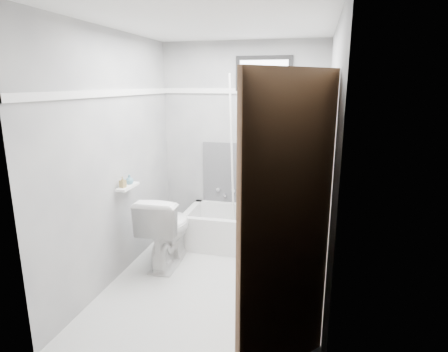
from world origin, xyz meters
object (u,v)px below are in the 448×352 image
(toilet, at_px, (167,229))
(soap_bottle_b, at_px, (129,179))
(door, at_px, (329,257))
(soap_bottle_a, at_px, (123,182))
(office_chair, at_px, (284,197))
(bathtub, at_px, (248,229))

(toilet, height_order, soap_bottle_b, soap_bottle_b)
(door, bearing_deg, soap_bottle_a, 146.26)
(soap_bottle_b, bearing_deg, soap_bottle_a, -90.00)
(office_chair, bearing_deg, bathtub, -167.18)
(toilet, distance_m, soap_bottle_b, 0.67)
(soap_bottle_a, bearing_deg, toilet, 42.41)
(toilet, xyz_separation_m, soap_bottle_b, (-0.32, -0.15, 0.57))
(office_chair, bearing_deg, toilet, -144.08)
(soap_bottle_a, distance_m, soap_bottle_b, 0.14)
(office_chair, relative_size, soap_bottle_a, 8.86)
(bathtub, bearing_deg, toilet, -140.62)
(bathtub, bearing_deg, office_chair, 6.92)
(office_chair, bearing_deg, soap_bottle_a, -141.11)
(bathtub, distance_m, office_chair, 0.60)
(bathtub, height_order, toilet, toilet)
(bathtub, height_order, soap_bottle_a, soap_bottle_a)
(toilet, distance_m, door, 2.33)
(bathtub, distance_m, toilet, 1.02)
(soap_bottle_b, bearing_deg, bathtub, 35.75)
(bathtub, relative_size, office_chair, 1.45)
(door, height_order, soap_bottle_b, door)
(bathtub, bearing_deg, door, -69.51)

